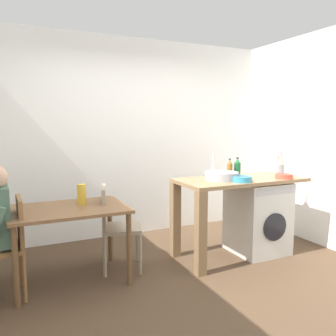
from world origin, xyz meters
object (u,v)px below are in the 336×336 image
object	(u,v)px
chair_person_seat	(8,242)
vase	(82,194)
utensil_crock	(280,169)
dining_table	(69,217)
mixing_bowl	(242,179)
washing_machine	(257,217)
chair_opposite	(115,223)
bottle_squat_brown	(237,168)
bottle_tall_green	(230,169)
colander	(284,176)

from	to	relation	value
chair_person_seat	vase	bearing A→B (deg)	-75.52
utensil_crock	dining_table	bearing A→B (deg)	177.85
mixing_bowl	utensil_crock	distance (m)	0.81
vase	mixing_bowl	bearing A→B (deg)	-15.18
washing_machine	chair_person_seat	bearing A→B (deg)	178.95
washing_machine	mixing_bowl	size ratio (longest dim) A/B	3.82
chair_opposite	washing_machine	bearing A→B (deg)	98.50
washing_machine	vase	size ratio (longest dim) A/B	4.20
dining_table	mixing_bowl	size ratio (longest dim) A/B	4.88
washing_machine	mixing_bowl	world-z (taller)	mixing_bowl
dining_table	chair_person_seat	bearing A→B (deg)	-169.80
washing_machine	vase	xyz separation A→B (m)	(-2.04, 0.25, 0.41)
dining_table	bottle_squat_brown	distance (m)	2.01
bottle_squat_brown	vase	size ratio (longest dim) A/B	1.12
dining_table	bottle_tall_green	world-z (taller)	bottle_tall_green
chair_person_seat	utensil_crock	distance (m)	3.14
chair_opposite	washing_machine	distance (m)	1.73
dining_table	bottle_tall_green	xyz separation A→B (m)	(1.86, -0.03, 0.38)
chair_person_seat	vase	distance (m)	0.80
bottle_squat_brown	vase	xyz separation A→B (m)	(-1.82, 0.12, -0.18)
colander	vase	xyz separation A→B (m)	(-2.23, 0.47, -0.11)
bottle_tall_green	bottle_squat_brown	xyz separation A→B (m)	(0.11, 0.01, 0.00)
washing_machine	colander	distance (m)	0.59
bottle_squat_brown	utensil_crock	distance (m)	0.59
dining_table	chair_opposite	size ratio (longest dim) A/B	1.22
colander	chair_person_seat	bearing A→B (deg)	174.77
washing_machine	mixing_bowl	xyz separation A→B (m)	(-0.40, -0.20, 0.52)
mixing_bowl	utensil_crock	world-z (taller)	utensil_crock
bottle_tall_green	vase	world-z (taller)	bottle_tall_green
chair_person_seat	bottle_squat_brown	distance (m)	2.57
utensil_crock	colander	xyz separation A→B (m)	(-0.18, -0.27, -0.04)
chair_opposite	bottle_squat_brown	bearing A→B (deg)	102.28
bottle_tall_green	mixing_bowl	world-z (taller)	bottle_tall_green
mixing_bowl	washing_machine	bearing A→B (deg)	26.30
dining_table	mixing_bowl	distance (m)	1.85
chair_opposite	washing_machine	xyz separation A→B (m)	(1.72, -0.22, -0.08)
bottle_tall_green	colander	size ratio (longest dim) A/B	1.11
chair_person_seat	mixing_bowl	bearing A→B (deg)	-97.47
bottle_squat_brown	vase	distance (m)	1.84
dining_table	colander	bearing A→B (deg)	-8.74
chair_opposite	vase	world-z (taller)	vase
bottle_squat_brown	mixing_bowl	bearing A→B (deg)	-118.89
dining_table	chair_person_seat	xyz separation A→B (m)	(-0.55, -0.10, -0.14)
chair_opposite	vase	xyz separation A→B (m)	(-0.33, 0.03, 0.33)
chair_opposite	mixing_bowl	xyz separation A→B (m)	(1.32, -0.42, 0.45)
bottle_squat_brown	colander	bearing A→B (deg)	-40.24
mixing_bowl	colander	world-z (taller)	mixing_bowl
chair_person_seat	colander	distance (m)	2.97
chair_opposite	colander	world-z (taller)	colander
mixing_bowl	vase	world-z (taller)	mixing_bowl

